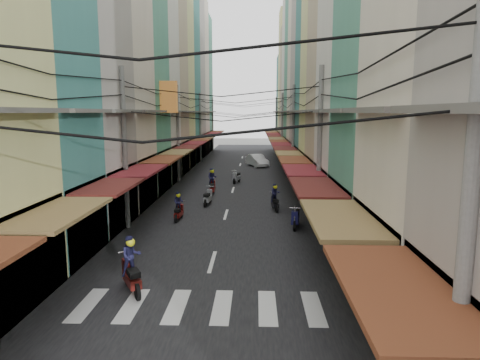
% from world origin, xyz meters
% --- Properties ---
extents(ground, '(160.00, 160.00, 0.00)m').
position_xyz_m(ground, '(0.00, 0.00, 0.00)').
color(ground, slate).
rests_on(ground, ground).
extents(road, '(10.00, 80.00, 0.02)m').
position_xyz_m(road, '(0.00, 20.00, 0.01)').
color(road, black).
rests_on(road, ground).
extents(sidewalk_left, '(3.00, 80.00, 0.06)m').
position_xyz_m(sidewalk_left, '(-6.50, 20.00, 0.03)').
color(sidewalk_left, slate).
rests_on(sidewalk_left, ground).
extents(sidewalk_right, '(3.00, 80.00, 0.06)m').
position_xyz_m(sidewalk_right, '(6.50, 20.00, 0.03)').
color(sidewalk_right, slate).
rests_on(sidewalk_right, ground).
extents(crosswalk, '(7.55, 2.40, 0.01)m').
position_xyz_m(crosswalk, '(-0.00, -6.00, 0.03)').
color(crosswalk, silver).
rests_on(crosswalk, ground).
extents(building_row_left, '(7.80, 67.67, 23.70)m').
position_xyz_m(building_row_left, '(-7.92, 16.56, 9.78)').
color(building_row_left, silver).
rests_on(building_row_left, ground).
extents(building_row_right, '(7.80, 68.98, 22.59)m').
position_xyz_m(building_row_right, '(7.92, 16.45, 9.41)').
color(building_row_right, '#387B77').
rests_on(building_row_right, ground).
extents(utility_poles, '(10.20, 66.13, 8.20)m').
position_xyz_m(utility_poles, '(0.00, 15.01, 6.59)').
color(utility_poles, gray).
rests_on(utility_poles, ground).
extents(white_car, '(5.01, 3.38, 1.64)m').
position_xyz_m(white_car, '(1.91, 28.61, 0.00)').
color(white_car, white).
rests_on(white_car, ground).
extents(bicycle, '(1.48, 0.57, 1.01)m').
position_xyz_m(bicycle, '(6.81, -2.60, 0.00)').
color(bicycle, black).
rests_on(bicycle, ground).
extents(moving_scooters, '(6.74, 24.22, 1.93)m').
position_xyz_m(moving_scooters, '(-0.45, 5.88, 0.54)').
color(moving_scooters, black).
rests_on(moving_scooters, ground).
extents(parked_scooters, '(13.22, 15.20, 1.01)m').
position_xyz_m(parked_scooters, '(4.00, -4.53, 0.49)').
color(parked_scooters, black).
rests_on(parked_scooters, ground).
extents(pedestrians, '(13.18, 19.49, 2.08)m').
position_xyz_m(pedestrians, '(-4.61, 0.37, 1.00)').
color(pedestrians, black).
rests_on(pedestrians, ground).
extents(market_umbrella, '(2.22, 2.22, 2.34)m').
position_xyz_m(market_umbrella, '(6.71, -2.14, 2.06)').
color(market_umbrella, '#B2B2B7').
rests_on(market_umbrella, ground).
extents(traffic_sign, '(0.10, 0.64, 2.93)m').
position_xyz_m(traffic_sign, '(5.37, -1.96, 2.13)').
color(traffic_sign, gray).
rests_on(traffic_sign, ground).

